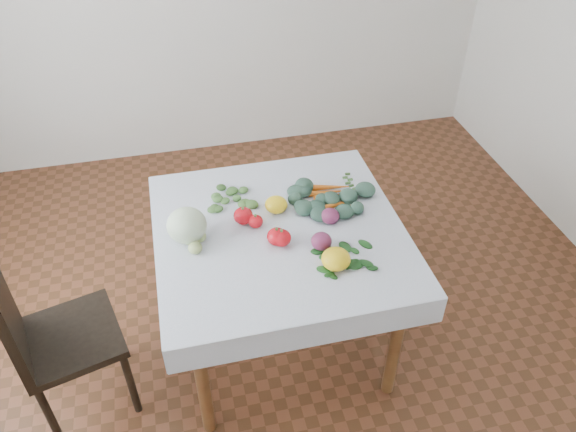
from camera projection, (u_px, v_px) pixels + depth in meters
name	position (u px, v px, depth m)	size (l,w,h in m)	color
ground	(281.00, 336.00, 3.03)	(4.00, 4.00, 0.00)	brown
table	(280.00, 247.00, 2.62)	(1.00, 1.00, 0.75)	brown
tablecloth	(279.00, 230.00, 2.56)	(1.12, 1.12, 0.01)	white
chair	(45.00, 333.00, 2.38)	(0.51, 0.51, 0.92)	black
cabbage	(187.00, 225.00, 2.46)	(0.18, 0.18, 0.16)	silver
tomato_a	(243.00, 216.00, 2.57)	(0.09, 0.09, 0.08)	red
tomato_b	(277.00, 237.00, 2.46)	(0.09, 0.09, 0.08)	red
tomato_c	(256.00, 221.00, 2.56)	(0.07, 0.07, 0.06)	red
tomato_d	(281.00, 238.00, 2.46)	(0.09, 0.09, 0.07)	red
heirloom_back	(276.00, 205.00, 2.64)	(0.11, 0.11, 0.07)	yellow
heirloom_front	(336.00, 259.00, 2.34)	(0.12, 0.12, 0.09)	yellow
onion_a	(321.00, 241.00, 2.44)	(0.09, 0.09, 0.08)	#56183D
onion_b	(330.00, 216.00, 2.58)	(0.09, 0.09, 0.07)	#56183D
tomatillo_cluster	(197.00, 242.00, 2.46)	(0.14, 0.11, 0.04)	#AAC873
carrot_bunch	(335.00, 198.00, 2.72)	(0.22, 0.25, 0.03)	orange
kale_bunch	(333.00, 197.00, 2.71)	(0.39, 0.30, 0.05)	#315040
basil_bunch	(344.00, 259.00, 2.40)	(0.27, 0.20, 0.01)	#1A5019
dill_bunch	(233.00, 197.00, 2.73)	(0.24, 0.19, 0.02)	#427234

